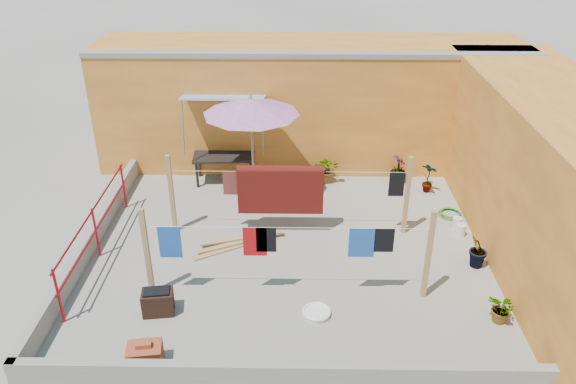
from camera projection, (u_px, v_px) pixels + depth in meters
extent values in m
plane|color=#9E998E|center=(288.00, 252.00, 11.61)|extent=(80.00, 80.00, 0.00)
cube|color=orange|center=(310.00, 103.00, 14.98)|extent=(11.00, 2.40, 3.20)
cube|color=gray|center=(312.00, 55.00, 13.33)|extent=(11.00, 0.35, 0.12)
cube|color=#2D51B2|center=(223.00, 98.00, 13.34)|extent=(2.00, 0.79, 0.22)
cylinder|color=gray|center=(183.00, 129.00, 13.34)|extent=(0.03, 0.30, 1.28)
cylinder|color=gray|center=(263.00, 129.00, 13.31)|extent=(0.03, 0.30, 1.28)
cube|color=orange|center=(559.00, 185.00, 10.78)|extent=(2.40, 9.00, 3.20)
cube|color=gray|center=(285.00, 375.00, 8.35)|extent=(8.30, 0.16, 0.44)
cube|color=gray|center=(91.00, 241.00, 11.56)|extent=(0.16, 7.30, 0.44)
cylinder|color=#A1101B|center=(59.00, 296.00, 9.46)|extent=(0.05, 0.05, 1.10)
cylinder|color=#A1101B|center=(96.00, 233.00, 11.23)|extent=(0.05, 0.05, 1.10)
cylinder|color=#A1101B|center=(124.00, 186.00, 12.99)|extent=(0.05, 0.05, 1.10)
cylinder|color=#A1101B|center=(92.00, 211.00, 10.99)|extent=(0.04, 4.20, 0.04)
cylinder|color=#A1101B|center=(96.00, 230.00, 11.20)|extent=(0.04, 4.20, 0.04)
cube|color=tan|center=(147.00, 253.00, 9.98)|extent=(0.09, 0.09, 1.80)
cube|color=tan|center=(428.00, 255.00, 9.91)|extent=(0.09, 0.09, 1.80)
cube|color=tan|center=(407.00, 196.00, 11.85)|extent=(0.09, 0.09, 1.80)
cube|color=tan|center=(172.00, 194.00, 11.92)|extent=(0.09, 0.09, 1.80)
cylinder|color=silver|center=(287.00, 228.00, 9.69)|extent=(5.00, 0.01, 0.01)
cylinder|color=silver|center=(289.00, 172.00, 11.63)|extent=(5.00, 0.01, 0.01)
cube|color=#4C100C|center=(281.00, 191.00, 11.84)|extent=(1.81, 0.22, 1.00)
cube|color=black|center=(397.00, 184.00, 11.73)|extent=(0.32, 0.02, 0.55)
cube|color=maroon|center=(233.00, 183.00, 11.77)|extent=(0.43, 0.02, 0.55)
cube|color=#1E4DA4|center=(170.00, 242.00, 9.87)|extent=(0.40, 0.02, 0.64)
cube|color=black|center=(266.00, 240.00, 9.81)|extent=(0.35, 0.02, 0.50)
cube|color=#AB0D0F|center=(255.00, 242.00, 9.83)|extent=(0.42, 0.02, 0.58)
cube|color=#1E4DA4|center=(362.00, 243.00, 9.81)|extent=(0.46, 0.02, 0.59)
cube|color=black|center=(384.00, 240.00, 9.78)|extent=(0.34, 0.02, 0.48)
cylinder|color=gray|center=(254.00, 199.00, 13.54)|extent=(0.39, 0.39, 0.07)
cylinder|color=gray|center=(253.00, 152.00, 12.97)|extent=(0.05, 0.05, 2.50)
cone|color=#CF6FAA|center=(251.00, 106.00, 12.44)|extent=(2.66, 2.66, 0.35)
cylinder|color=gray|center=(251.00, 98.00, 12.34)|extent=(0.04, 0.04, 0.11)
cube|color=black|center=(224.00, 156.00, 14.12)|extent=(1.59, 0.88, 0.06)
cube|color=black|center=(197.00, 175.00, 13.99)|extent=(0.06, 0.06, 0.67)
cube|color=black|center=(199.00, 164.00, 14.53)|extent=(0.06, 0.06, 0.67)
cube|color=black|center=(251.00, 174.00, 14.06)|extent=(0.06, 0.06, 0.67)
cube|color=black|center=(251.00, 163.00, 14.60)|extent=(0.06, 0.06, 0.67)
cube|color=#A84526|center=(145.00, 356.00, 8.73)|extent=(0.58, 0.46, 0.39)
cube|color=#A44A26|center=(143.00, 345.00, 8.62)|extent=(0.26, 0.15, 0.08)
cube|color=tan|center=(234.00, 247.00, 11.71)|extent=(1.60, 1.00, 0.04)
cube|color=tan|center=(238.00, 243.00, 11.80)|extent=(1.67, 0.87, 0.04)
cube|color=tan|center=(243.00, 238.00, 11.88)|extent=(1.74, 0.64, 0.04)
cube|color=black|center=(158.00, 302.00, 9.83)|extent=(0.58, 0.43, 0.45)
cube|color=black|center=(156.00, 291.00, 9.71)|extent=(0.48, 0.33, 0.04)
cylinder|color=silver|center=(316.00, 313.00, 9.87)|extent=(0.48, 0.48, 0.06)
torus|color=silver|center=(316.00, 311.00, 9.85)|extent=(0.52, 0.52, 0.05)
cylinder|color=silver|center=(457.00, 223.00, 12.33)|extent=(0.20, 0.20, 0.27)
cylinder|color=silver|center=(458.00, 217.00, 12.26)|extent=(0.05, 0.05, 0.05)
cylinder|color=silver|center=(460.00, 230.00, 12.07)|extent=(0.21, 0.21, 0.28)
cylinder|color=silver|center=(462.00, 224.00, 12.00)|extent=(0.06, 0.06, 0.05)
torus|color=#207D1B|center=(450.00, 214.00, 12.91)|extent=(0.54, 0.54, 0.04)
torus|color=#207D1B|center=(450.00, 213.00, 12.89)|extent=(0.46, 0.46, 0.04)
imported|color=#215919|center=(327.00, 169.00, 14.25)|extent=(0.65, 0.56, 0.70)
imported|color=#215919|center=(398.00, 169.00, 14.22)|extent=(0.45, 0.45, 0.73)
imported|color=#215919|center=(429.00, 177.00, 13.73)|extent=(0.50, 0.49, 0.80)
imported|color=#215919|center=(477.00, 250.00, 10.95)|extent=(0.56, 0.56, 0.79)
imported|color=#215919|center=(503.00, 309.00, 9.59)|extent=(0.60, 0.62, 0.54)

